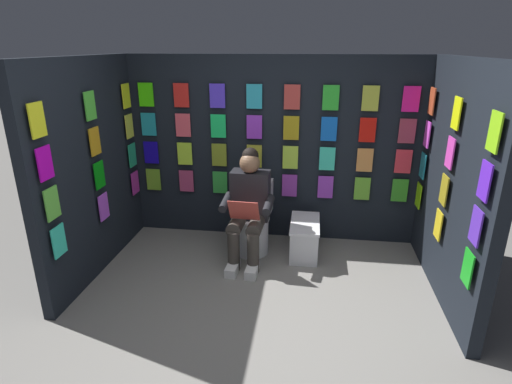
% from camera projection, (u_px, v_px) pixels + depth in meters
% --- Properties ---
extents(ground_plane, '(30.00, 30.00, 0.00)m').
position_uv_depth(ground_plane, '(247.00, 338.00, 3.23)').
color(ground_plane, gray).
extents(display_wall_back, '(3.35, 0.14, 2.08)m').
position_uv_depth(display_wall_back, '(273.00, 150.00, 4.68)').
color(display_wall_back, black).
rests_on(display_wall_back, ground).
extents(display_wall_left, '(0.14, 1.89, 2.08)m').
position_uv_depth(display_wall_left, '(455.00, 184.00, 3.54)').
color(display_wall_left, black).
rests_on(display_wall_left, ground).
extents(display_wall_right, '(0.14, 1.89, 2.08)m').
position_uv_depth(display_wall_right, '(91.00, 169.00, 3.97)').
color(display_wall_right, black).
rests_on(display_wall_right, ground).
extents(toilet, '(0.41, 0.56, 0.77)m').
position_uv_depth(toilet, '(252.00, 222.00, 4.54)').
color(toilet, white).
rests_on(toilet, ground).
extents(person_reading, '(0.54, 0.70, 1.19)m').
position_uv_depth(person_reading, '(248.00, 206.00, 4.24)').
color(person_reading, black).
rests_on(person_reading, ground).
extents(comic_longbox_near, '(0.31, 0.61, 0.38)m').
position_uv_depth(comic_longbox_near, '(304.00, 238.00, 4.48)').
color(comic_longbox_near, silver).
rests_on(comic_longbox_near, ground).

